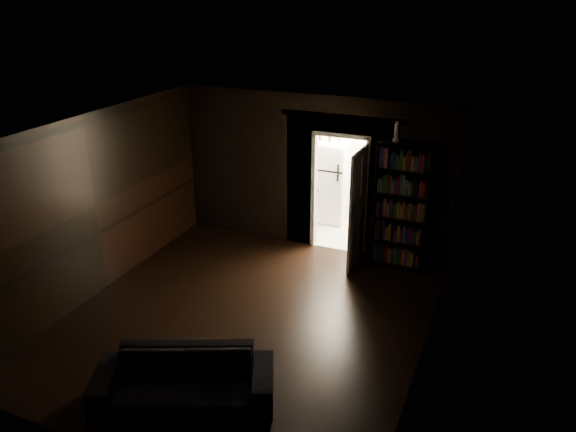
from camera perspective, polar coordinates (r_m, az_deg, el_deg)
name	(u,v)px	position (r m, az deg, el deg)	size (l,w,h in m)	color
ground	(246,320)	(8.31, -4.32, -10.46)	(5.50, 5.50, 0.00)	black
room_walls	(274,188)	(8.43, -1.44, 2.90)	(5.02, 5.61, 2.84)	black
kitchen_alcove	(357,169)	(10.92, 7.06, 4.78)	(2.20, 1.80, 2.60)	beige
sofa	(183,373)	(6.78, -10.57, -15.41)	(2.06, 0.89, 0.79)	black
bookshelf	(401,206)	(9.50, 11.43, 1.02)	(0.90, 0.32, 2.20)	black
refrigerator	(330,181)	(11.35, 4.28, 3.54)	(0.74, 0.68, 1.65)	white
door	(357,209)	(9.45, 7.07, 0.69)	(0.85, 0.05, 2.05)	silver
figurine	(396,131)	(9.08, 10.96, 8.43)	(0.11, 0.11, 0.33)	silver
bottles	(330,135)	(11.09, 4.26, 8.17)	(0.58, 0.07, 0.23)	black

